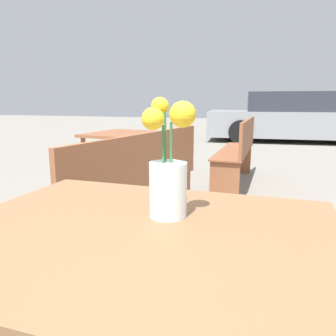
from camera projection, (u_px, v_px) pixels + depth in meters
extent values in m
cube|color=brown|center=(138.00, 234.00, 0.83)|extent=(0.99, 0.80, 0.03)
cylinder|color=brown|center=(75.00, 276.00, 1.35)|extent=(0.05, 0.05, 0.73)
cylinder|color=brown|center=(302.00, 319.00, 1.08)|extent=(0.05, 0.05, 0.73)
cylinder|color=silver|center=(168.00, 190.00, 0.90)|extent=(0.10, 0.10, 0.15)
cylinder|color=silver|center=(168.00, 200.00, 0.91)|extent=(0.09, 0.09, 0.08)
cylinder|color=#337038|center=(171.00, 169.00, 0.89)|extent=(0.01, 0.01, 0.25)
sphere|color=yellow|center=(183.00, 114.00, 0.85)|extent=(0.07, 0.07, 0.07)
cylinder|color=#337038|center=(165.00, 163.00, 0.90)|extent=(0.01, 0.01, 0.28)
sphere|color=yellow|center=(160.00, 106.00, 0.90)|extent=(0.05, 0.05, 0.05)
cylinder|color=#337038|center=(163.00, 171.00, 0.88)|extent=(0.01, 0.01, 0.24)
sphere|color=yellow|center=(153.00, 119.00, 0.84)|extent=(0.06, 0.06, 0.06)
cube|color=brown|center=(127.00, 187.00, 2.46)|extent=(0.64, 1.72, 0.02)
cube|color=brown|center=(144.00, 161.00, 2.34)|extent=(0.32, 1.66, 0.40)
cube|color=brown|center=(47.00, 257.00, 1.83)|extent=(0.33, 0.11, 0.43)
cube|color=brown|center=(174.00, 191.00, 3.18)|extent=(0.33, 0.11, 0.43)
cube|color=brown|center=(234.00, 151.00, 4.24)|extent=(0.36, 1.61, 0.02)
cube|color=brown|center=(247.00, 135.00, 4.14)|extent=(0.04, 1.61, 0.40)
cube|color=brown|center=(225.00, 181.00, 3.59)|extent=(0.32, 0.06, 0.43)
cube|color=brown|center=(240.00, 159.00, 4.97)|extent=(0.32, 0.06, 0.43)
cube|color=brown|center=(123.00, 134.00, 3.68)|extent=(0.78, 0.87, 0.03)
cylinder|color=brown|center=(84.00, 169.00, 3.57)|extent=(0.05, 0.05, 0.69)
cylinder|color=brown|center=(130.00, 174.00, 3.33)|extent=(0.05, 0.05, 0.69)
cylinder|color=brown|center=(119.00, 159.00, 4.18)|extent=(0.05, 0.05, 0.69)
cylinder|color=brown|center=(160.00, 162.00, 3.95)|extent=(0.05, 0.05, 0.69)
cube|color=gray|center=(294.00, 124.00, 8.85)|extent=(4.70, 2.25, 0.67)
cube|color=#2D333D|center=(296.00, 102.00, 8.74)|extent=(2.65, 1.91, 0.50)
cylinder|color=black|center=(241.00, 127.00, 10.02)|extent=(0.61, 0.24, 0.60)
cylinder|color=black|center=(240.00, 132.00, 8.37)|extent=(0.61, 0.24, 0.60)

